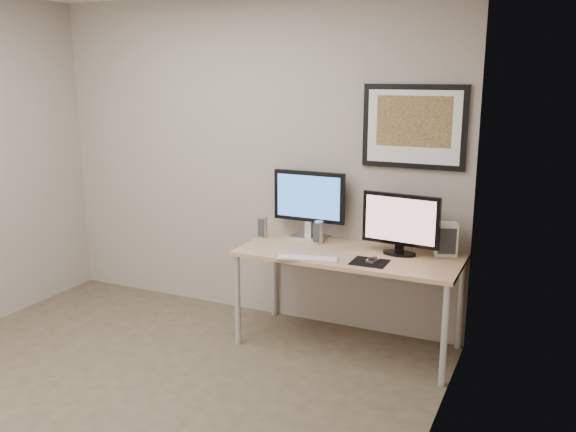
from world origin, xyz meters
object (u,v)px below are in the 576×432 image
object	(u,v)px
monitor_tv	(401,223)
framed_art	(414,127)
keyboard	(308,258)
desk	(349,261)
monitor_large	(309,201)
speaker_right	(319,232)
speaker_left	(263,227)
fan_unit	(446,239)

from	to	relation	value
monitor_tv	framed_art	bearing A→B (deg)	93.95
keyboard	desk	bearing A→B (deg)	40.55
monitor_large	speaker_right	size ratio (longest dim) A/B	3.40
speaker_left	fan_unit	size ratio (longest dim) A/B	0.72
keyboard	monitor_large	bearing A→B (deg)	99.18
framed_art	fan_unit	bearing A→B (deg)	-20.56
speaker_right	keyboard	size ratio (longest dim) A/B	0.40
framed_art	speaker_right	bearing A→B (deg)	-163.10
monitor_tv	speaker_left	distance (m)	1.11
desk	monitor_tv	distance (m)	0.47
fan_unit	keyboard	bearing A→B (deg)	-170.07
speaker_left	desk	bearing A→B (deg)	-11.23
desk	fan_unit	distance (m)	0.70
desk	keyboard	world-z (taller)	keyboard
framed_art	keyboard	world-z (taller)	framed_art
speaker_left	keyboard	size ratio (longest dim) A/B	0.39
desk	framed_art	xyz separation A→B (m)	(0.35, 0.33, 0.96)
speaker_left	keyboard	bearing A→B (deg)	-38.64
monitor_tv	speaker_left	bearing A→B (deg)	-174.91
monitor_tv	speaker_right	size ratio (longest dim) A/B	3.30
framed_art	speaker_left	size ratio (longest dim) A/B	4.42
monitor_tv	fan_unit	size ratio (longest dim) A/B	2.39
desk	monitor_tv	xyz separation A→B (m)	(0.34, 0.09, 0.30)
desk	speaker_left	world-z (taller)	speaker_left
fan_unit	monitor_large	bearing A→B (deg)	158.00
desk	framed_art	world-z (taller)	framed_art
framed_art	speaker_left	xyz separation A→B (m)	(-1.11, -0.23, -0.81)
framed_art	fan_unit	xyz separation A→B (m)	(0.29, -0.11, -0.77)
monitor_large	speaker_right	xyz separation A→B (m)	(0.13, -0.11, -0.21)
keyboard	monitor_tv	bearing A→B (deg)	21.37
framed_art	monitor_large	distance (m)	0.98
desk	fan_unit	size ratio (longest dim) A/B	6.77
framed_art	monitor_large	bearing A→B (deg)	-173.61
speaker_left	speaker_right	xyz separation A→B (m)	(0.46, 0.03, 0.00)
framed_art	monitor_large	xyz separation A→B (m)	(-0.77, -0.09, -0.60)
monitor_large	speaker_left	distance (m)	0.42
desk	speaker_left	size ratio (longest dim) A/B	9.42
speaker_right	monitor_tv	bearing A→B (deg)	7.64
monitor_large	keyboard	world-z (taller)	monitor_large
monitor_large	speaker_right	world-z (taller)	monitor_large
monitor_tv	keyboard	size ratio (longest dim) A/B	1.31
speaker_right	monitor_large	bearing A→B (deg)	151.28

